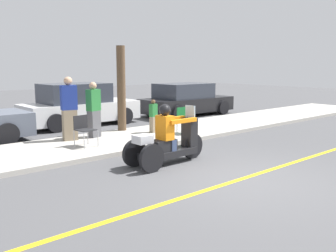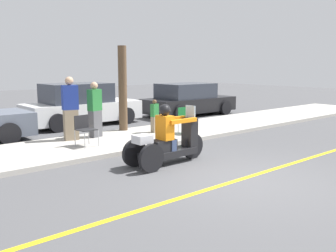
{
  "view_description": "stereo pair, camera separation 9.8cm",
  "coord_description": "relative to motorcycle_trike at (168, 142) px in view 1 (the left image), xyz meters",
  "views": [
    {
      "loc": [
        -5.86,
        -4.49,
        2.27
      ],
      "look_at": [
        -0.33,
        1.86,
        0.89
      ],
      "focal_mm": 40.0,
      "sensor_mm": 36.0,
      "label": 1
    },
    {
      "loc": [
        -5.79,
        -4.55,
        2.27
      ],
      "look_at": [
        -0.33,
        1.86,
        0.89
      ],
      "focal_mm": 40.0,
      "sensor_mm": 36.0,
      "label": 2
    }
  ],
  "objects": [
    {
      "name": "ground_plane",
      "position": [
        0.33,
        -1.86,
        -0.51
      ],
      "size": [
        60.0,
        60.0,
        0.0
      ],
      "primitive_type": "plane",
      "color": "#4C4C4F"
    },
    {
      "name": "lane_stripe",
      "position": [
        0.01,
        -1.86,
        -0.5
      ],
      "size": [
        24.0,
        0.12,
        0.01
      ],
      "color": "gold",
      "rests_on": "ground"
    },
    {
      "name": "sidewalk_strip",
      "position": [
        0.33,
        2.74,
        -0.45
      ],
      "size": [
        28.0,
        2.8,
        0.12
      ],
      "color": "#B2ADA3",
      "rests_on": "ground"
    },
    {
      "name": "motorcycle_trike",
      "position": [
        0.0,
        0.0,
        0.0
      ],
      "size": [
        2.13,
        0.71,
        1.4
      ],
      "color": "black",
      "rests_on": "ground"
    },
    {
      "name": "spectator_end_of_line",
      "position": [
        1.9,
        2.89,
        0.12
      ],
      "size": [
        0.28,
        0.2,
        1.06
      ],
      "color": "gray",
      "rests_on": "sidewalk_strip"
    },
    {
      "name": "spectator_with_child",
      "position": [
        0.06,
        3.43,
        0.41
      ],
      "size": [
        0.44,
        0.34,
        1.65
      ],
      "color": "#515156",
      "rests_on": "sidewalk_strip"
    },
    {
      "name": "spectator_near_curb",
      "position": [
        -0.69,
        3.49,
        0.49
      ],
      "size": [
        0.48,
        0.35,
        1.82
      ],
      "color": "gray",
      "rests_on": "sidewalk_strip"
    },
    {
      "name": "folding_chair_set_back",
      "position": [
        -0.79,
        2.51,
        0.12
      ],
      "size": [
        0.52,
        0.52,
        0.82
      ],
      "color": "#A5A8AD",
      "rests_on": "sidewalk_strip"
    },
    {
      "name": "folding_chair_curbside",
      "position": [
        2.55,
        2.12,
        0.12
      ],
      "size": [
        0.49,
        0.49,
        0.82
      ],
      "color": "#A5A8AD",
      "rests_on": "sidewalk_strip"
    },
    {
      "name": "parked_car_lot_right",
      "position": [
        6.16,
        5.83,
        0.18
      ],
      "size": [
        4.34,
        2.06,
        1.45
      ],
      "color": "black",
      "rests_on": "ground"
    },
    {
      "name": "parked_car_lot_center",
      "position": [
        1.14,
        6.42,
        0.24
      ],
      "size": [
        4.32,
        1.98,
        1.59
      ],
      "color": "silver",
      "rests_on": "ground"
    },
    {
      "name": "tree_trunk",
      "position": [
        1.37,
        3.89,
        0.99
      ],
      "size": [
        0.28,
        0.28,
        2.76
      ],
      "color": "brown",
      "rests_on": "sidewalk_strip"
    }
  ]
}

